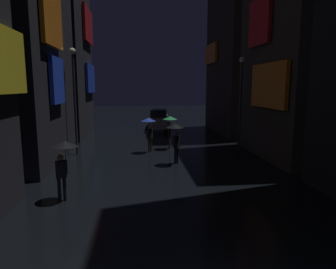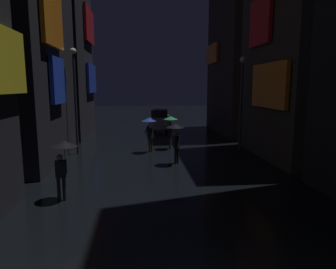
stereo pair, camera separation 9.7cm
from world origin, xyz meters
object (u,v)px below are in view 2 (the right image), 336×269
(pedestrian_near_crossing_blue, at_px, (149,125))
(pedestrian_foreground_left_green, at_px, (170,123))
(car_distant, at_px, (160,120))
(streetlamp_right_far, at_px, (242,93))
(pedestrian_foreground_right_black, at_px, (176,132))
(streetlamp_left_far, at_px, (75,90))
(pedestrian_midstreet_left_black, at_px, (63,154))

(pedestrian_near_crossing_blue, bearing_deg, pedestrian_foreground_left_green, 33.14)
(pedestrian_near_crossing_blue, bearing_deg, car_distant, 82.33)
(pedestrian_foreground_left_green, distance_m, car_distant, 8.64)
(pedestrian_foreground_left_green, height_order, streetlamp_right_far, streetlamp_right_far)
(pedestrian_foreground_right_black, distance_m, car_distant, 12.51)
(pedestrian_foreground_right_black, xyz_separation_m, streetlamp_right_far, (4.49, 3.19, 1.92))
(pedestrian_foreground_right_black, relative_size, streetlamp_left_far, 0.35)
(pedestrian_near_crossing_blue, height_order, pedestrian_foreground_left_green, same)
(streetlamp_left_far, height_order, streetlamp_right_far, streetlamp_left_far)
(pedestrian_midstreet_left_black, bearing_deg, pedestrian_foreground_right_black, 45.39)
(pedestrian_foreground_left_green, height_order, car_distant, pedestrian_foreground_left_green)
(pedestrian_midstreet_left_black, distance_m, streetlamp_right_far, 12.00)
(pedestrian_near_crossing_blue, bearing_deg, pedestrian_foreground_right_black, -67.63)
(car_distant, bearing_deg, pedestrian_near_crossing_blue, -97.67)
(pedestrian_foreground_right_black, height_order, streetlamp_left_far, streetlamp_left_far)
(car_distant, distance_m, streetlamp_left_far, 11.42)
(pedestrian_near_crossing_blue, xyz_separation_m, car_distant, (1.28, 9.50, -0.74))
(pedestrian_midstreet_left_black, relative_size, streetlamp_left_far, 0.35)
(car_distant, bearing_deg, streetlamp_left_far, -120.17)
(pedestrian_midstreet_left_black, relative_size, streetlamp_right_far, 0.37)
(streetlamp_left_far, bearing_deg, pedestrian_midstreet_left_black, -82.17)
(pedestrian_foreground_left_green, xyz_separation_m, pedestrian_midstreet_left_black, (-4.62, -8.42, 0.00))
(streetlamp_right_far, bearing_deg, pedestrian_near_crossing_blue, -177.98)
(pedestrian_foreground_right_black, relative_size, streetlamp_right_far, 0.37)
(pedestrian_foreground_left_green, bearing_deg, car_distant, 90.61)
(pedestrian_foreground_right_black, xyz_separation_m, pedestrian_near_crossing_blue, (-1.23, 2.98, 0.00))
(pedestrian_near_crossing_blue, relative_size, streetlamp_right_far, 0.37)
(pedestrian_foreground_right_black, xyz_separation_m, car_distant, (0.05, 12.49, -0.74))
(pedestrian_near_crossing_blue, height_order, car_distant, pedestrian_near_crossing_blue)
(pedestrian_foreground_right_black, bearing_deg, car_distant, 89.76)
(pedestrian_midstreet_left_black, height_order, car_distant, pedestrian_midstreet_left_black)
(car_distant, relative_size, streetlamp_right_far, 0.74)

